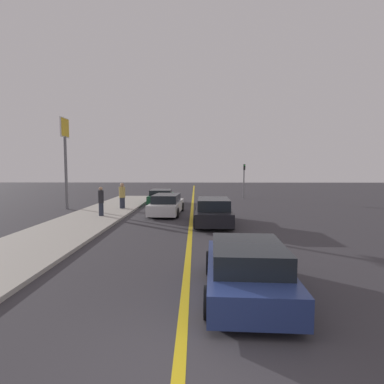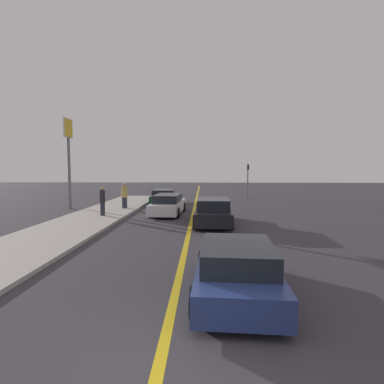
% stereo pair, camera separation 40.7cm
% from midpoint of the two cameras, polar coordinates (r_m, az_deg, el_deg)
% --- Properties ---
extents(ground_plane, '(120.00, 120.00, 0.00)m').
position_cam_midpoint_polar(ground_plane, '(4.97, -3.94, -31.47)').
color(ground_plane, '#38353A').
extents(road_center_line, '(0.20, 60.00, 0.01)m').
position_cam_midpoint_polar(road_center_line, '(22.20, 0.97, -3.11)').
color(road_center_line, gold).
rests_on(road_center_line, ground_plane).
extents(sidewalk_left, '(3.64, 26.69, 0.14)m').
position_cam_midpoint_polar(sidewalk_left, '(18.66, -17.54, -4.55)').
color(sidewalk_left, '#ADA89E').
rests_on(sidewalk_left, ground_plane).
extents(car_near_right_lane, '(2.08, 4.06, 1.24)m').
position_cam_midpoint_polar(car_near_right_lane, '(7.19, 10.17, -14.35)').
color(car_near_right_lane, navy).
rests_on(car_near_right_lane, ground_plane).
extents(car_ahead_center, '(2.06, 4.61, 1.37)m').
position_cam_midpoint_polar(car_ahead_center, '(15.82, 4.79, -3.77)').
color(car_ahead_center, black).
rests_on(car_ahead_center, ground_plane).
extents(car_far_distant, '(2.06, 4.74, 1.30)m').
position_cam_midpoint_polar(car_far_distant, '(19.26, -3.98, -2.41)').
color(car_far_distant, silver).
rests_on(car_far_distant, ground_plane).
extents(car_parked_left_lot, '(2.10, 4.50, 1.22)m').
position_cam_midpoint_polar(car_parked_left_lot, '(24.87, -4.88, -0.91)').
color(car_parked_left_lot, '#144728').
rests_on(car_parked_left_lot, ground_plane).
extents(pedestrian_near_curb, '(0.32, 0.32, 1.72)m').
position_cam_midpoint_polar(pedestrian_near_curb, '(18.57, -16.09, -1.65)').
color(pedestrian_near_curb, '#282D3D').
rests_on(pedestrian_near_curb, sidewalk_left).
extents(pedestrian_mid_group, '(0.43, 0.43, 1.79)m').
position_cam_midpoint_polar(pedestrian_mid_group, '(21.68, -12.22, -0.67)').
color(pedestrian_mid_group, '#282D3D').
rests_on(pedestrian_mid_group, sidewalk_left).
extents(traffic_light, '(0.18, 0.40, 3.37)m').
position_cam_midpoint_polar(traffic_light, '(29.77, 10.96, 2.80)').
color(traffic_light, slate).
rests_on(traffic_light, ground_plane).
extents(roadside_sign, '(0.20, 1.33, 6.54)m').
position_cam_midpoint_polar(roadside_sign, '(23.51, -22.01, 8.24)').
color(roadside_sign, slate).
rests_on(roadside_sign, ground_plane).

